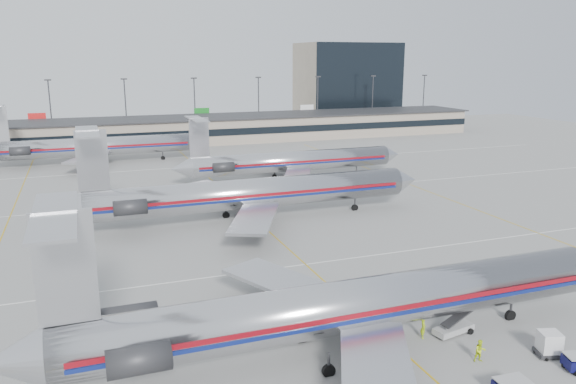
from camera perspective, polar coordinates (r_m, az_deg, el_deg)
name	(u,v)px	position (r m, az deg, el deg)	size (l,w,h in m)	color
ground	(349,304)	(48.94, 6.27, -11.23)	(260.00, 260.00, 0.00)	gray
apron_markings	(305,264)	(57.34, 1.79, -7.35)	(160.00, 0.15, 0.02)	silver
terminal	(170,131)	(140.14, -11.89, 6.13)	(162.00, 17.00, 6.25)	gray
light_mast_row	(161,104)	(153.43, -12.79, 8.74)	(163.60, 0.40, 15.28)	#38383D
distant_building	(346,83)	(186.88, 5.96, 10.99)	(30.00, 20.00, 25.00)	tan
jet_foreground	(342,306)	(39.98, 5.47, -11.50)	(46.76, 27.53, 12.24)	silver
jet_second_row	(246,194)	(71.17, -4.28, -0.15)	(48.22, 28.40, 12.62)	silver
jet_third_row	(289,161)	(95.40, 0.10, 3.15)	(41.31, 25.41, 11.29)	silver
jet_back_row	(92,147)	(116.76, -19.28, 4.38)	(43.48, 26.74, 11.89)	silver
uld_container	(549,344)	(44.58, 25.01, -13.82)	(2.02, 1.83, 1.78)	#2D2D30
belt_loader	(454,327)	(45.43, 16.55, -13.01)	(4.05, 1.83, 2.08)	#9A9A9A
ramp_worker_near	(423,328)	(44.14, 13.57, -13.27)	(0.59, 0.39, 1.61)	#ACD313
ramp_worker_far	(480,351)	(42.14, 18.94, -15.02)	(0.78, 0.61, 1.60)	#CCEA16
cone_right	(539,337)	(46.74, 24.15, -13.29)	(0.40, 0.40, 0.54)	#EB3A07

